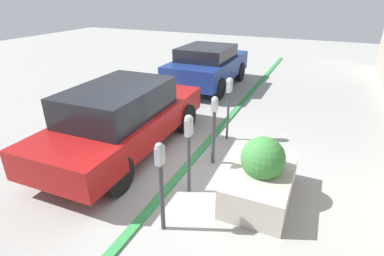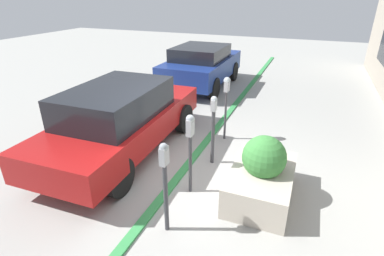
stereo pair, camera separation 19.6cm
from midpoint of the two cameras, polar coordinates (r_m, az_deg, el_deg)
ground_plane at (r=6.22m, az=-1.74°, el=-8.17°), size 40.00×40.00×0.00m
curb_strip at (r=6.24m, az=-2.42°, el=-7.86°), size 24.50×0.16×0.04m
parking_meter_nearest at (r=4.33m, az=-6.49°, el=-9.19°), size 0.15×0.13×1.51m
parking_meter_second at (r=5.09m, az=-1.44°, el=-2.08°), size 0.17×0.15×1.52m
parking_meter_middle at (r=6.08m, az=3.17°, el=1.10°), size 0.15×0.13×1.50m
parking_meter_fourth at (r=7.08m, az=5.81°, el=6.70°), size 0.20×0.17×1.58m
planter_box at (r=5.40m, az=12.17°, el=-8.85°), size 1.70×1.04×1.18m
parked_car_middle at (r=6.77m, az=-14.12°, el=1.80°), size 4.71×1.94×1.57m
parked_car_rear at (r=11.50m, az=1.35°, el=11.91°), size 4.12×2.03×1.54m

